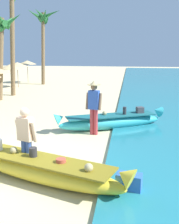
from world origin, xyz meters
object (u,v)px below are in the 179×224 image
object	(u,v)px
boat_yellow_foreground	(41,169)
boat_cyan_midground	(111,121)
person_vendor_hatted	(94,104)
palm_tree_mid_cluster	(0,31)
person_tourist_customer	(26,137)
palm_tree_far_behind	(43,23)
cooler_box	(129,184)
palm_tree_tall_inland	(12,6)

from	to	relation	value
boat_yellow_foreground	boat_cyan_midground	size ratio (longest dim) A/B	1.06
boat_cyan_midground	person_vendor_hatted	distance (m)	1.25
palm_tree_mid_cluster	person_vendor_hatted	bearing A→B (deg)	-44.41
boat_yellow_foreground	person_tourist_customer	bearing A→B (deg)	142.19
palm_tree_mid_cluster	palm_tree_far_behind	bearing A→B (deg)	88.72
boat_cyan_midground	person_vendor_hatted	bearing A→B (deg)	-125.25
person_vendor_hatted	cooler_box	xyz separation A→B (m)	(1.24, -3.92, -0.87)
boat_cyan_midground	palm_tree_far_behind	bearing A→B (deg)	117.15
palm_tree_mid_cluster	palm_tree_far_behind	xyz separation A→B (m)	(0.16, 7.31, 1.01)
boat_cyan_midground	person_tourist_customer	world-z (taller)	person_tourist_customer
boat_cyan_midground	palm_tree_mid_cluster	xyz separation A→B (m)	(-6.49, 5.04, 3.57)
palm_tree_tall_inland	cooler_box	xyz separation A→B (m)	(7.14, -11.43, -5.16)
palm_tree_tall_inland	palm_tree_far_behind	world-z (taller)	palm_tree_tall_inland
person_tourist_customer	cooler_box	xyz separation A→B (m)	(2.42, -0.62, -0.70)
palm_tree_mid_cluster	cooler_box	xyz separation A→B (m)	(7.18, -9.74, -3.65)
palm_tree_tall_inland	cooler_box	bearing A→B (deg)	-58.01
palm_tree_tall_inland	cooler_box	world-z (taller)	palm_tree_tall_inland
boat_yellow_foreground	boat_cyan_midground	distance (m)	4.62
boat_cyan_midground	cooler_box	world-z (taller)	boat_cyan_midground
boat_cyan_midground	person_vendor_hatted	xyz separation A→B (m)	(-0.55, -0.78, 0.79)
boat_yellow_foreground	palm_tree_mid_cluster	distance (m)	11.39
boat_yellow_foreground	person_tourist_customer	size ratio (longest dim) A/B	2.65
boat_cyan_midground	cooler_box	distance (m)	4.76
boat_cyan_midground	palm_tree_tall_inland	world-z (taller)	palm_tree_tall_inland
boat_cyan_midground	palm_tree_mid_cluster	distance (m)	8.96
boat_yellow_foreground	person_vendor_hatted	bearing A→B (deg)	78.78
person_tourist_customer	palm_tree_far_behind	world-z (taller)	palm_tree_far_behind
palm_tree_tall_inland	person_vendor_hatted	bearing A→B (deg)	-51.83
person_tourist_customer	boat_cyan_midground	bearing A→B (deg)	66.96
person_vendor_hatted	palm_tree_far_behind	size ratio (longest dim) A/B	0.31
person_vendor_hatted	palm_tree_tall_inland	distance (m)	10.47
palm_tree_tall_inland	palm_tree_mid_cluster	world-z (taller)	palm_tree_tall_inland
palm_tree_far_behind	person_tourist_customer	bearing A→B (deg)	-74.37
boat_cyan_midground	person_tourist_customer	bearing A→B (deg)	-113.04
palm_tree_far_behind	cooler_box	world-z (taller)	palm_tree_far_behind
boat_yellow_foreground	person_vendor_hatted	xyz separation A→B (m)	(0.72, 3.65, 0.79)
person_vendor_hatted	palm_tree_far_behind	bearing A→B (deg)	113.75
boat_yellow_foreground	palm_tree_far_behind	bearing A→B (deg)	106.76
boat_cyan_midground	cooler_box	size ratio (longest dim) A/B	7.78
person_vendor_hatted	boat_yellow_foreground	bearing A→B (deg)	-101.22
person_vendor_hatted	palm_tree_far_behind	xyz separation A→B (m)	(-5.78, 13.13, 3.79)
person_tourist_customer	cooler_box	size ratio (longest dim) A/B	3.12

